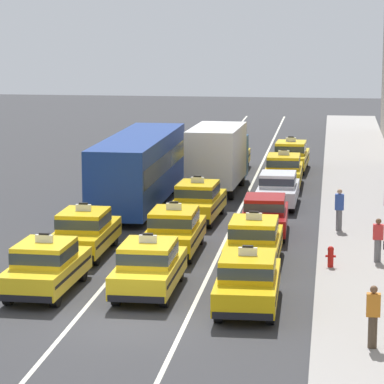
{
  "coord_description": "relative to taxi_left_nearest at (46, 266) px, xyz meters",
  "views": [
    {
      "loc": [
        5.61,
        -27.56,
        8.76
      ],
      "look_at": [
        -0.16,
        14.62,
        1.3
      ],
      "focal_mm": 96.15,
      "sensor_mm": 36.0,
      "label": 1
    }
  ],
  "objects": [
    {
      "name": "fire_hydrant",
      "position": [
        8.9,
        3.99,
        -0.33
      ],
      "size": [
        0.36,
        0.22,
        0.73
      ],
      "color": "red",
      "rests_on": "sidewalk_curb"
    },
    {
      "name": "taxi_right_second",
      "position": [
        6.23,
        4.45,
        0.0
      ],
      "size": [
        1.82,
        4.56,
        1.96
      ],
      "color": "black",
      "rests_on": "ground"
    },
    {
      "name": "pedestrian_mid_block",
      "position": [
        10.01,
        -4.53,
        0.12
      ],
      "size": [
        0.36,
        0.24,
        1.67
      ],
      "color": "#473828",
      "rests_on": "sidewalk_curb"
    },
    {
      "name": "lane_stripe_center_right",
      "position": [
        4.82,
        16.99,
        -0.87
      ],
      "size": [
        0.14,
        80.0,
        0.01
      ],
      "primitive_type": "cube",
      "color": "silver",
      "rests_on": "ground"
    },
    {
      "name": "sedan_left_fourth",
      "position": [
        -0.16,
        24.29,
        -0.03
      ],
      "size": [
        1.88,
        4.35,
        1.58
      ],
      "color": "black",
      "rests_on": "ground"
    },
    {
      "name": "pedestrian_trailing",
      "position": [
        10.54,
        4.96,
        0.04
      ],
      "size": [
        0.47,
        0.24,
        1.55
      ],
      "color": "slate",
      "rests_on": "sidewalk_curb"
    },
    {
      "name": "taxi_right_fifth",
      "position": [
        6.47,
        21.0,
        0.0
      ],
      "size": [
        1.84,
        4.57,
        1.96
      ],
      "color": "black",
      "rests_on": "ground"
    },
    {
      "name": "taxi_center_second",
      "position": [
        3.19,
        5.89,
        0.0
      ],
      "size": [
        1.82,
        4.56,
        1.96
      ],
      "color": "black",
      "rests_on": "ground"
    },
    {
      "name": "taxi_right_sixth",
      "position": [
        6.61,
        26.49,
        0.0
      ],
      "size": [
        1.97,
        4.62,
        1.96
      ],
      "color": "black",
      "rests_on": "ground"
    },
    {
      "name": "taxi_center_nearest",
      "position": [
        3.22,
        0.4,
        0.0
      ],
      "size": [
        1.84,
        4.57,
        1.96
      ],
      "color": "black",
      "rests_on": "ground"
    },
    {
      "name": "pedestrian_far_corner",
      "position": [
        9.21,
        10.09,
        0.13
      ],
      "size": [
        0.36,
        0.24,
        1.68
      ],
      "color": "slate",
      "rests_on": "sidewalk_curb"
    },
    {
      "name": "taxi_center_fifth",
      "position": [
        3.31,
        25.97,
        0.0
      ],
      "size": [
        1.83,
        4.57,
        1.96
      ],
      "color": "black",
      "rests_on": "ground"
    },
    {
      "name": "taxi_right_nearest",
      "position": [
        6.46,
        -0.89,
        0.0
      ],
      "size": [
        1.89,
        4.59,
        1.96
      ],
      "color": "black",
      "rests_on": "ground"
    },
    {
      "name": "lane_stripe_left_center",
      "position": [
        1.62,
        16.99,
        -0.87
      ],
      "size": [
        0.14,
        80.0,
        0.01
      ],
      "primitive_type": "cube",
      "color": "silver",
      "rests_on": "ground"
    },
    {
      "name": "taxi_left_second",
      "position": [
        -0.02,
        5.21,
        0.0
      ],
      "size": [
        1.82,
        4.56,
        1.96
      ],
      "color": "black",
      "rests_on": "ground"
    },
    {
      "name": "ground_plane",
      "position": [
        3.22,
        -3.01,
        -0.88
      ],
      "size": [
        160.0,
        160.0,
        0.0
      ],
      "primitive_type": "plane",
      "color": "#353538"
    },
    {
      "name": "sidewalk_curb",
      "position": [
        10.42,
        11.99,
        -0.8
      ],
      "size": [
        4.0,
        90.0,
        0.15
      ],
      "primitive_type": "cube",
      "color": "#9E9993",
      "rests_on": "ground"
    },
    {
      "name": "taxi_left_nearest",
      "position": [
        0.0,
        0.0,
        0.0
      ],
      "size": [
        1.92,
        4.6,
        1.96
      ],
      "color": "black",
      "rests_on": "ground"
    },
    {
      "name": "box_truck_center_fourth",
      "position": [
        3.32,
        19.59,
        0.9
      ],
      "size": [
        2.5,
        7.04,
        3.27
      ],
      "color": "black",
      "rests_on": "ground"
    },
    {
      "name": "taxi_center_third",
      "position": [
        3.27,
        11.97,
        0.0
      ],
      "size": [
        1.99,
        4.63,
        1.96
      ],
      "color": "black",
      "rests_on": "ground"
    },
    {
      "name": "bus_left_third",
      "position": [
        0.15,
        15.06,
        0.94
      ],
      "size": [
        2.6,
        11.22,
        3.22
      ],
      "color": "black",
      "rests_on": "ground"
    },
    {
      "name": "sedan_right_third",
      "position": [
        6.28,
        9.49,
        -0.03
      ],
      "size": [
        1.86,
        4.34,
        1.58
      ],
      "color": "black",
      "rests_on": "ground"
    },
    {
      "name": "sedan_right_fourth",
      "position": [
        6.47,
        15.64,
        -0.03
      ],
      "size": [
        1.82,
        4.32,
        1.58
      ],
      "color": "black",
      "rests_on": "ground"
    }
  ]
}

